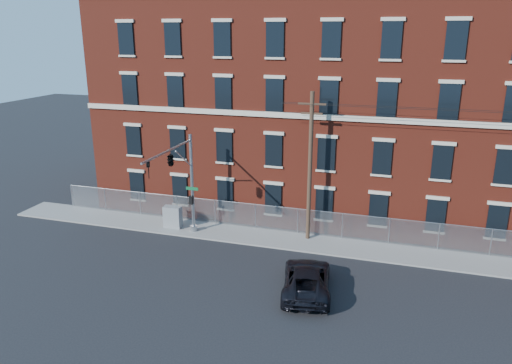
{
  "coord_description": "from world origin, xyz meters",
  "views": [
    {
      "loc": [
        7.67,
        -24.96,
        13.69
      ],
      "look_at": [
        -1.22,
        4.0,
        4.33
      ],
      "focal_mm": 34.23,
      "sensor_mm": 36.0,
      "label": 1
    }
  ],
  "objects": [
    {
      "name": "traffic_signal_mast",
      "position": [
        -6.0,
        2.18,
        5.39
      ],
      "size": [
        0.9,
        6.75,
        7.0
      ],
      "color": "#9EA0A5",
      "rests_on": "ground"
    },
    {
      "name": "ground",
      "position": [
        0.0,
        0.0,
        0.0
      ],
      "size": [
        140.0,
        140.0,
        0.0
      ],
      "primitive_type": "plane",
      "color": "black",
      "rests_on": "ground"
    },
    {
      "name": "utility_pole_near",
      "position": [
        2.0,
        5.6,
        5.34
      ],
      "size": [
        1.8,
        0.28,
        10.0
      ],
      "color": "#443022",
      "rests_on": "ground"
    },
    {
      "name": "mill_building",
      "position": [
        12.0,
        13.93,
        8.15
      ],
      "size": [
        55.3,
        14.32,
        16.3
      ],
      "color": "maroon",
      "rests_on": "ground"
    },
    {
      "name": "chain_link_fence",
      "position": [
        12.0,
        6.3,
        1.06
      ],
      "size": [
        59.06,
        0.06,
        1.85
      ],
      "color": "#A5A8AD",
      "rests_on": "ground"
    },
    {
      "name": "pickup_truck",
      "position": [
        3.31,
        -1.32,
        0.76
      ],
      "size": [
        3.39,
        5.8,
        1.52
      ],
      "primitive_type": "imported",
      "rotation": [
        0.0,
        0.0,
        3.31
      ],
      "color": "black",
      "rests_on": "ground"
    },
    {
      "name": "sidewalk",
      "position": [
        12.0,
        5.0,
        0.06
      ],
      "size": [
        65.0,
        3.0,
        0.12
      ],
      "primitive_type": "cube",
      "color": "gray",
      "rests_on": "ground"
    },
    {
      "name": "utility_cabinet",
      "position": [
        -7.71,
        4.66,
        0.91
      ],
      "size": [
        1.28,
        0.65,
        1.58
      ],
      "primitive_type": "cube",
      "rotation": [
        0.0,
        0.0,
        0.01
      ],
      "color": "gray",
      "rests_on": "sidewalk"
    }
  ]
}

